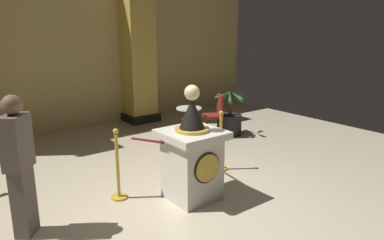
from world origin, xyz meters
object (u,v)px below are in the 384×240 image
at_px(cafe_chair_red, 216,112).
at_px(bystander_guest, 19,163).
at_px(potted_palm_right, 230,121).
at_px(pedestal_clock, 192,157).
at_px(stanchion_far, 118,174).
at_px(cafe_table, 189,119).
at_px(stanchion_near, 221,149).

bearing_deg(cafe_chair_red, bystander_guest, -159.84).
xyz_separation_m(potted_palm_right, bystander_guest, (-4.80, -1.56, 0.58)).
relative_size(pedestal_clock, bystander_guest, 0.98).
distance_m(stanchion_far, bystander_guest, 1.41).
relative_size(stanchion_far, potted_palm_right, 0.97).
relative_size(potted_palm_right, cafe_chair_red, 1.13).
relative_size(stanchion_far, bystander_guest, 0.62).
bearing_deg(cafe_table, stanchion_near, -109.98).
bearing_deg(bystander_guest, potted_palm_right, 17.98).
xyz_separation_m(stanchion_far, potted_palm_right, (3.50, 1.38, -0.05)).
height_order(cafe_table, cafe_chair_red, cafe_chair_red).
bearing_deg(stanchion_far, cafe_table, 33.02).
height_order(stanchion_near, stanchion_far, stanchion_near).
relative_size(pedestal_clock, stanchion_far, 1.58).
bearing_deg(pedestal_clock, stanchion_far, 142.84).
distance_m(bystander_guest, cafe_table, 4.25).
height_order(stanchion_near, bystander_guest, bystander_guest).
bearing_deg(stanchion_far, potted_palm_right, 21.53).
relative_size(stanchion_near, cafe_chair_red, 1.09).
xyz_separation_m(stanchion_near, potted_palm_right, (1.61, 1.46, -0.05)).
distance_m(stanchion_far, potted_palm_right, 3.77).
distance_m(stanchion_near, cafe_chair_red, 1.98).
relative_size(pedestal_clock, stanchion_near, 1.57).
relative_size(pedestal_clock, potted_palm_right, 1.53).
bearing_deg(potted_palm_right, stanchion_near, -137.70).
height_order(bystander_guest, cafe_chair_red, bystander_guest).
relative_size(potted_palm_right, cafe_table, 1.51).
relative_size(stanchion_near, cafe_table, 1.46).
xyz_separation_m(stanchion_near, stanchion_far, (-1.89, 0.08, -0.00)).
xyz_separation_m(pedestal_clock, potted_palm_right, (2.66, 2.02, -0.32)).
bearing_deg(cafe_chair_red, stanchion_far, -155.16).
distance_m(pedestal_clock, stanchion_near, 1.22).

